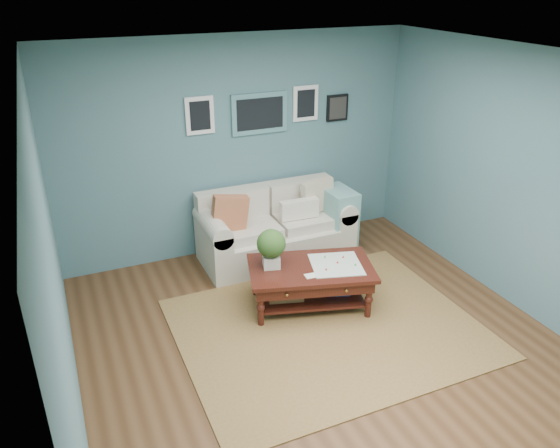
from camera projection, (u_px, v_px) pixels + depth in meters
room_shell at (334, 223)px, 4.70m from camera, size 5.00×5.02×2.70m
area_rug at (328, 328)px, 5.59m from camera, size 2.98×2.38×0.01m
loveseat at (281, 227)px, 6.87m from camera, size 1.92×0.87×0.98m
coffee_table at (304, 273)px, 5.80m from camera, size 1.47×1.10×0.92m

